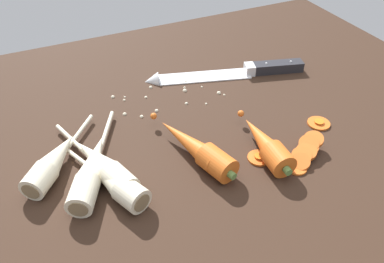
{
  "coord_description": "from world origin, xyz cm",
  "views": [
    {
      "loc": [
        -22.12,
        -50.14,
        44.62
      ],
      "look_at": [
        0.0,
        -2.0,
        1.5
      ],
      "focal_mm": 36.56,
      "sensor_mm": 36.0,
      "label": 1
    }
  ],
  "objects_px": {
    "parsnip_mid_right": "(114,182)",
    "parsnip_back": "(91,170)",
    "parsnip_mid_left": "(53,162)",
    "carrot_slice_stray_mid": "(259,157)",
    "whole_carrot": "(196,148)",
    "carrot_slice_stack": "(305,152)",
    "whole_carrot_second": "(266,144)",
    "chefs_knife": "(224,73)",
    "parsnip_front": "(103,165)",
    "carrot_slice_stray_near": "(319,123)"
  },
  "relations": [
    {
      "from": "carrot_slice_stack",
      "to": "carrot_slice_stray_mid",
      "type": "bearing_deg",
      "value": 158.0
    },
    {
      "from": "whole_carrot",
      "to": "parsnip_front",
      "type": "height_order",
      "value": "whole_carrot"
    },
    {
      "from": "chefs_knife",
      "to": "carrot_slice_stray_mid",
      "type": "relative_size",
      "value": 8.89
    },
    {
      "from": "chefs_knife",
      "to": "carrot_slice_stray_mid",
      "type": "bearing_deg",
      "value": -105.66
    },
    {
      "from": "parsnip_mid_left",
      "to": "parsnip_mid_right",
      "type": "distance_m",
      "value": 0.11
    },
    {
      "from": "whole_carrot_second",
      "to": "parsnip_front",
      "type": "distance_m",
      "value": 0.27
    },
    {
      "from": "chefs_knife",
      "to": "parsnip_front",
      "type": "height_order",
      "value": "parsnip_front"
    },
    {
      "from": "whole_carrot",
      "to": "parsnip_mid_left",
      "type": "bearing_deg",
      "value": 163.13
    },
    {
      "from": "parsnip_front",
      "to": "whole_carrot",
      "type": "bearing_deg",
      "value": -9.72
    },
    {
      "from": "parsnip_mid_right",
      "to": "parsnip_front",
      "type": "bearing_deg",
      "value": 98.82
    },
    {
      "from": "whole_carrot_second",
      "to": "carrot_slice_stray_mid",
      "type": "distance_m",
      "value": 0.02
    },
    {
      "from": "parsnip_front",
      "to": "chefs_knife",
      "type": "bearing_deg",
      "value": 30.67
    },
    {
      "from": "whole_carrot",
      "to": "parsnip_mid_left",
      "type": "distance_m",
      "value": 0.23
    },
    {
      "from": "parsnip_mid_right",
      "to": "parsnip_back",
      "type": "relative_size",
      "value": 0.79
    },
    {
      "from": "whole_carrot",
      "to": "parsnip_mid_right",
      "type": "height_order",
      "value": "whole_carrot"
    },
    {
      "from": "parsnip_mid_left",
      "to": "carrot_slice_stray_near",
      "type": "relative_size",
      "value": 4.14
    },
    {
      "from": "parsnip_mid_left",
      "to": "carrot_slice_stray_mid",
      "type": "bearing_deg",
      "value": -19.83
    },
    {
      "from": "parsnip_mid_left",
      "to": "carrot_slice_stack",
      "type": "distance_m",
      "value": 0.41
    },
    {
      "from": "carrot_slice_stray_near",
      "to": "parsnip_mid_left",
      "type": "bearing_deg",
      "value": 170.3
    },
    {
      "from": "whole_carrot_second",
      "to": "parsnip_back",
      "type": "xyz_separation_m",
      "value": [
        -0.28,
        0.06,
        -0.0
      ]
    },
    {
      "from": "whole_carrot_second",
      "to": "carrot_slice_stack",
      "type": "bearing_deg",
      "value": -32.38
    },
    {
      "from": "whole_carrot",
      "to": "parsnip_back",
      "type": "height_order",
      "value": "whole_carrot"
    },
    {
      "from": "parsnip_mid_right",
      "to": "carrot_slice_stray_mid",
      "type": "bearing_deg",
      "value": -6.91
    },
    {
      "from": "parsnip_front",
      "to": "parsnip_mid_left",
      "type": "relative_size",
      "value": 1.27
    },
    {
      "from": "parsnip_back",
      "to": "carrot_slice_stray_near",
      "type": "distance_m",
      "value": 0.42
    },
    {
      "from": "parsnip_mid_left",
      "to": "whole_carrot_second",
      "type": "bearing_deg",
      "value": -17.93
    },
    {
      "from": "chefs_knife",
      "to": "parsnip_front",
      "type": "distance_m",
      "value": 0.37
    },
    {
      "from": "chefs_knife",
      "to": "carrot_slice_stack",
      "type": "relative_size",
      "value": 3.84
    },
    {
      "from": "carrot_slice_stray_near",
      "to": "chefs_knife",
      "type": "bearing_deg",
      "value": 109.0
    },
    {
      "from": "parsnip_mid_left",
      "to": "carrot_slice_stack",
      "type": "relative_size",
      "value": 1.92
    },
    {
      "from": "parsnip_front",
      "to": "parsnip_mid_right",
      "type": "bearing_deg",
      "value": -81.18
    },
    {
      "from": "parsnip_mid_right",
      "to": "parsnip_back",
      "type": "bearing_deg",
      "value": 121.97
    },
    {
      "from": "parsnip_mid_right",
      "to": "parsnip_back",
      "type": "height_order",
      "value": "same"
    },
    {
      "from": "whole_carrot",
      "to": "chefs_knife",
      "type": "bearing_deg",
      "value": 51.9
    },
    {
      "from": "chefs_knife",
      "to": "parsnip_mid_right",
      "type": "bearing_deg",
      "value": -143.28
    },
    {
      "from": "chefs_knife",
      "to": "whole_carrot",
      "type": "bearing_deg",
      "value": -128.1
    },
    {
      "from": "carrot_slice_stray_mid",
      "to": "whole_carrot_second",
      "type": "bearing_deg",
      "value": 23.56
    },
    {
      "from": "parsnip_back",
      "to": "carrot_slice_stray_mid",
      "type": "distance_m",
      "value": 0.27
    },
    {
      "from": "chefs_knife",
      "to": "parsnip_mid_left",
      "type": "height_order",
      "value": "parsnip_mid_left"
    },
    {
      "from": "whole_carrot",
      "to": "parsnip_back",
      "type": "relative_size",
      "value": 0.9
    },
    {
      "from": "chefs_knife",
      "to": "whole_carrot_second",
      "type": "distance_m",
      "value": 0.26
    },
    {
      "from": "parsnip_mid_right",
      "to": "carrot_slice_stack",
      "type": "height_order",
      "value": "parsnip_mid_right"
    },
    {
      "from": "chefs_knife",
      "to": "parsnip_back",
      "type": "relative_size",
      "value": 1.53
    },
    {
      "from": "parsnip_mid_right",
      "to": "carrot_slice_stray_mid",
      "type": "distance_m",
      "value": 0.24
    },
    {
      "from": "parsnip_front",
      "to": "carrot_slice_stack",
      "type": "height_order",
      "value": "parsnip_front"
    },
    {
      "from": "whole_carrot_second",
      "to": "parsnip_mid_right",
      "type": "distance_m",
      "value": 0.25
    },
    {
      "from": "parsnip_mid_right",
      "to": "parsnip_back",
      "type": "distance_m",
      "value": 0.05
    },
    {
      "from": "carrot_slice_stray_near",
      "to": "carrot_slice_stray_mid",
      "type": "relative_size",
      "value": 1.07
    },
    {
      "from": "whole_carrot",
      "to": "carrot_slice_stray_mid",
      "type": "xyz_separation_m",
      "value": [
        0.09,
        -0.05,
        -0.02
      ]
    },
    {
      "from": "parsnip_front",
      "to": "carrot_slice_stack",
      "type": "xyz_separation_m",
      "value": [
        0.31,
        -0.1,
        -0.01
      ]
    }
  ]
}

